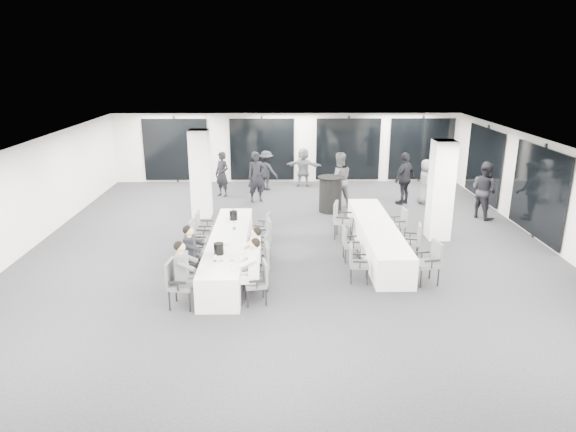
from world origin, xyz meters
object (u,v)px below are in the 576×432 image
(chair_main_right_fourth, at_px, (263,236))
(standing_guest_b, at_px, (339,176))
(chair_main_left_far, at_px, (203,226))
(standing_guest_d, at_px, (405,175))
(cocktail_table, at_px, (330,194))
(chair_main_left_fourth, at_px, (198,236))
(standing_guest_c, at_px, (266,168))
(chair_main_left_mid, at_px, (193,247))
(chair_main_left_second, at_px, (186,263))
(chair_side_right_far, at_px, (400,221))
(chair_main_right_far, at_px, (264,226))
(chair_side_left_mid, at_px, (349,242))
(standing_guest_a, at_px, (257,174))
(banquet_table_side, at_px, (377,238))
(standing_guest_h, at_px, (485,186))
(chair_side_left_near, at_px, (356,261))
(chair_main_left_near, at_px, (177,281))
(chair_main_right_second, at_px, (261,264))
(standing_guest_g, at_px, (222,171))
(chair_side_left_far, at_px, (341,218))
(chair_main_right_near, at_px, (259,280))
(standing_guest_e, at_px, (426,179))
(standing_guest_f, at_px, (303,165))
(ice_bucket_far, at_px, (233,216))
(chair_side_right_near, at_px, (430,260))
(banquet_table_main, at_px, (229,252))
(ice_bucket_near, at_px, (219,249))

(chair_main_right_fourth, distance_m, standing_guest_b, 5.32)
(chair_main_left_far, xyz_separation_m, standing_guest_d, (6.43, 4.01, 0.50))
(cocktail_table, xyz_separation_m, standing_guest_d, (2.65, 0.88, 0.44))
(chair_main_left_fourth, xyz_separation_m, standing_guest_c, (1.58, 7.04, 0.29))
(chair_main_left_mid, xyz_separation_m, standing_guest_d, (6.44, 5.71, 0.46))
(chair_main_left_second, xyz_separation_m, chair_side_right_far, (5.49, 3.11, -0.05))
(chair_main_right_far, xyz_separation_m, chair_side_left_mid, (2.18, -1.32, 0.00))
(standing_guest_a, relative_size, standing_guest_c, 1.17)
(banquet_table_side, bearing_deg, standing_guest_b, 97.50)
(chair_main_left_mid, bearing_deg, standing_guest_d, 125.66)
(standing_guest_h, bearing_deg, chair_side_left_near, 105.30)
(standing_guest_h, bearing_deg, chair_main_left_near, 94.83)
(chair_main_right_second, relative_size, chair_main_right_far, 1.18)
(standing_guest_b, height_order, standing_guest_g, standing_guest_b)
(chair_main_left_second, bearing_deg, chair_side_left_near, 95.59)
(banquet_table_side, distance_m, chair_main_left_second, 5.12)
(chair_main_right_second, bearing_deg, chair_side_left_far, -38.74)
(chair_main_left_near, relative_size, chair_side_left_near, 1.14)
(chair_side_left_mid, height_order, standing_guest_g, standing_guest_g)
(cocktail_table, xyz_separation_m, chair_main_left_near, (-3.78, -6.77, -0.03))
(chair_main_left_near, bearing_deg, banquet_table_side, 130.76)
(chair_main_right_fourth, height_order, chair_side_left_mid, chair_main_right_fourth)
(chair_main_right_near, distance_m, chair_main_right_second, 0.71)
(chair_main_right_fourth, distance_m, standing_guest_d, 6.93)
(standing_guest_e, xyz_separation_m, standing_guest_f, (-4.17, 2.58, -0.01))
(chair_side_left_far, xyz_separation_m, standing_guest_h, (4.76, 1.82, 0.44))
(chair_main_left_far, height_order, chair_side_left_far, chair_side_left_far)
(chair_main_left_fourth, distance_m, chair_side_left_far, 4.10)
(chair_main_right_fourth, bearing_deg, chair_main_left_far, 49.69)
(standing_guest_a, bearing_deg, chair_main_right_near, -107.79)
(chair_side_left_far, relative_size, ice_bucket_far, 4.29)
(chair_main_right_second, distance_m, standing_guest_h, 8.63)
(chair_main_right_near, xyz_separation_m, chair_main_right_far, (-0.00, 3.62, -0.03))
(chair_side_left_mid, bearing_deg, chair_side_right_near, 49.12)
(chair_main_left_far, distance_m, chair_side_left_far, 3.86)
(chair_side_left_near, bearing_deg, chair_main_right_fourth, -117.81)
(chair_main_left_mid, xyz_separation_m, chair_side_right_far, (5.49, 2.16, -0.08))
(chair_main_left_far, xyz_separation_m, standing_guest_g, (-0.02, 5.16, 0.40))
(banquet_table_main, distance_m, chair_side_left_far, 3.64)
(standing_guest_d, bearing_deg, chair_side_left_far, 8.71)
(chair_main_left_near, bearing_deg, chair_side_right_near, 108.21)
(banquet_table_side, height_order, chair_side_left_near, chair_side_left_near)
(banquet_table_side, bearing_deg, chair_main_left_fourth, -175.37)
(chair_side_right_far, xyz_separation_m, standing_guest_c, (-3.91, 5.65, 0.37))
(standing_guest_c, bearing_deg, chair_main_left_far, 108.45)
(banquet_table_main, bearing_deg, chair_main_right_second, -56.41)
(chair_side_left_mid, relative_size, ice_bucket_near, 3.42)
(chair_side_right_near, bearing_deg, chair_side_left_far, 18.55)
(banquet_table_main, height_order, chair_side_right_near, chair_side_right_near)
(chair_main_left_mid, bearing_deg, standing_guest_g, 174.22)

